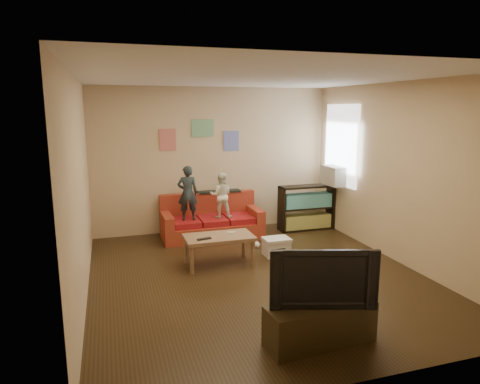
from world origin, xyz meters
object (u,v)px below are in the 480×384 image
object	(u,v)px
bookshelf	(306,210)
tv_stand	(320,324)
child_b	(221,195)
child_a	(188,193)
sofa	(211,222)
coffee_table	(219,240)
file_box	(276,246)
television	(322,276)

from	to	relation	value
bookshelf	tv_stand	size ratio (longest dim) A/B	0.97
child_b	child_a	bearing A→B (deg)	12.54
sofa	tv_stand	world-z (taller)	sofa
sofa	child_a	distance (m)	0.76
child_a	coffee_table	world-z (taller)	child_a
child_a	file_box	xyz separation A→B (m)	(1.19, -1.18, -0.71)
file_box	television	bearing A→B (deg)	-102.56
sofa	child_b	distance (m)	0.56
child_b	television	bearing A→B (deg)	102.94
sofa	bookshelf	bearing A→B (deg)	-3.37
child_a	file_box	world-z (taller)	child_a
coffee_table	bookshelf	bearing A→B (deg)	33.39
child_b	tv_stand	size ratio (longest dim) A/B	0.74
tv_stand	bookshelf	bearing A→B (deg)	61.35
child_a	child_b	distance (m)	0.60
sofa	coffee_table	xyz separation A→B (m)	(-0.24, -1.49, 0.13)
child_a	tv_stand	bearing A→B (deg)	107.68
file_box	child_b	bearing A→B (deg)	116.67
coffee_table	sofa	bearing A→B (deg)	80.93
sofa	bookshelf	world-z (taller)	bookshelf
child_a	file_box	distance (m)	1.83
file_box	tv_stand	distance (m)	2.61
sofa	file_box	distance (m)	1.54
coffee_table	child_a	bearing A→B (deg)	99.11
coffee_table	television	bearing A→B (deg)	-80.25
sofa	television	distance (m)	3.93
child_b	bookshelf	distance (m)	1.76
television	bookshelf	bearing A→B (deg)	82.83
sofa	coffee_table	world-z (taller)	sofa
file_box	coffee_table	bearing A→B (deg)	-171.40
sofa	child_b	xyz separation A→B (m)	(0.15, -0.16, 0.52)
sofa	child_a	bearing A→B (deg)	-160.35
child_a	television	size ratio (longest dim) A/B	0.94
television	sofa	bearing A→B (deg)	109.40
child_b	bookshelf	size ratio (longest dim) A/B	0.76
file_box	television	world-z (taller)	television
sofa	bookshelf	size ratio (longest dim) A/B	1.67
tv_stand	television	distance (m)	0.51
child_a	television	distance (m)	3.79
child_b	coffee_table	bearing A→B (deg)	86.36
bookshelf	television	world-z (taller)	television
bookshelf	tv_stand	bearing A→B (deg)	-114.01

